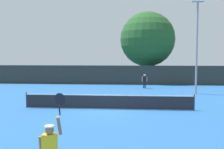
# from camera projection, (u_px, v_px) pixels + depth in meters

# --- Properties ---
(ground_plane) EXTENTS (120.00, 120.00, 0.00)m
(ground_plane) POSITION_uv_depth(u_px,v_px,m) (108.00, 109.00, 17.00)
(ground_plane) COLOR #235693
(tennis_net) EXTENTS (11.38, 0.08, 1.07)m
(tennis_net) POSITION_uv_depth(u_px,v_px,m) (108.00, 101.00, 16.97)
(tennis_net) COLOR #232328
(tennis_net) RESTS_ON ground
(perimeter_fence) EXTENTS (35.41, 0.12, 2.39)m
(perimeter_fence) POSITION_uv_depth(u_px,v_px,m) (120.00, 75.00, 31.88)
(perimeter_fence) COLOR #2D332D
(perimeter_fence) RESTS_ON ground
(player_serving) EXTENTS (0.68, 0.40, 2.54)m
(player_serving) POSITION_uv_depth(u_px,v_px,m) (50.00, 146.00, 6.75)
(player_serving) COLOR yellow
(player_serving) RESTS_ON ground
(player_receiving) EXTENTS (0.57, 0.23, 1.54)m
(player_receiving) POSITION_uv_depth(u_px,v_px,m) (145.00, 80.00, 27.98)
(player_receiving) COLOR black
(player_receiving) RESTS_ON ground
(tennis_ball) EXTENTS (0.07, 0.07, 0.07)m
(tennis_ball) POSITION_uv_depth(u_px,v_px,m) (80.00, 105.00, 18.28)
(tennis_ball) COLOR #CCE033
(tennis_ball) RESTS_ON ground
(light_pole) EXTENTS (1.18, 0.28, 8.85)m
(light_pole) POSITION_uv_depth(u_px,v_px,m) (197.00, 41.00, 23.60)
(light_pole) COLOR gray
(light_pole) RESTS_ON ground
(large_tree) EXTENTS (7.54, 7.54, 9.67)m
(large_tree) POSITION_uv_depth(u_px,v_px,m) (148.00, 39.00, 34.97)
(large_tree) COLOR brown
(large_tree) RESTS_ON ground
(parked_car_near) EXTENTS (2.01, 4.25, 1.69)m
(parked_car_near) POSITION_uv_depth(u_px,v_px,m) (99.00, 75.00, 38.27)
(parked_car_near) COLOR #B7B7BC
(parked_car_near) RESTS_ON ground
(parked_car_mid) EXTENTS (2.14, 4.30, 1.69)m
(parked_car_mid) POSITION_uv_depth(u_px,v_px,m) (167.00, 75.00, 38.32)
(parked_car_mid) COLOR navy
(parked_car_mid) RESTS_ON ground
(parked_car_far) EXTENTS (2.39, 4.40, 1.69)m
(parked_car_far) POSITION_uv_depth(u_px,v_px,m) (191.00, 75.00, 38.54)
(parked_car_far) COLOR red
(parked_car_far) RESTS_ON ground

